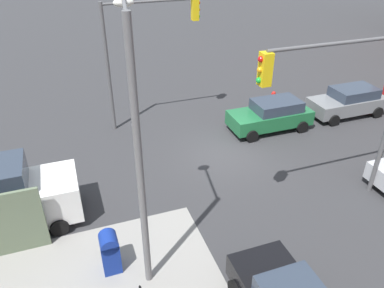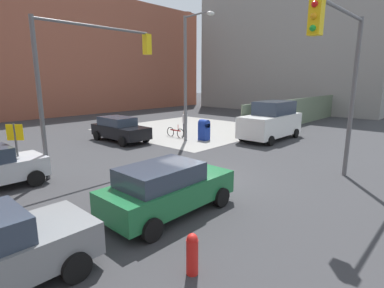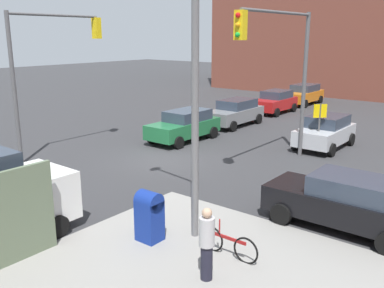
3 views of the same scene
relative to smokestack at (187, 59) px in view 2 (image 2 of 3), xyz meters
The scene contains 17 objects.
ground_plane 43.59m from the smokestack, 135.64° to the right, with size 120.00×120.00×0.00m, color #333335.
sidewalk_corner 31.14m from the smokestack, 135.91° to the right, with size 12.00×12.00×0.01m, color gray.
construction_fence 29.82m from the smokestack, 113.00° to the right, with size 22.61×0.12×2.40m, color #607056.
building_warehouse_north 19.37m from the smokestack, 168.07° to the left, with size 32.00×18.00×13.97m.
building_loft_east 20.31m from the smokestack, 74.78° to the right, with size 20.00×24.00×17.92m.
smokestack is the anchor object (origin of this frame).
traffic_signal_nw_corner 41.75m from the smokestack, 142.24° to the right, with size 5.89×0.36×6.50m.
traffic_signal_se_corner 44.57m from the smokestack, 129.11° to the right, with size 4.94×0.36×6.50m.
street_lamp_corner 35.56m from the smokestack, 136.11° to the right, with size 0.75×2.65×8.00m.
warning_sign_two_way 44.32m from the smokestack, 145.27° to the right, with size 0.48×0.48×2.40m.
mailbox_blue 35.66m from the smokestack, 134.40° to the right, with size 0.56×0.64×1.43m.
fire_hydrant 49.94m from the smokestack, 136.21° to the right, with size 0.26×0.26×0.94m.
hatchback_green 46.95m from the smokestack, 137.09° to the right, with size 4.34×2.02×1.62m.
sedan_black 36.15m from the smokestack, 143.65° to the right, with size 2.02×4.46×1.62m.
van_white_delivery 35.78m from the smokestack, 126.77° to the right, with size 5.40×2.32×2.62m.
pedestrian_crossing 33.56m from the smokestack, 136.58° to the right, with size 0.36×0.36×1.78m.
bicycle_leaning_on_fence 34.68m from the smokestack, 137.72° to the right, with size 0.05×1.75×0.97m.
Camera 2 is at (-9.22, -8.08, 4.11)m, focal length 28.00 mm.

